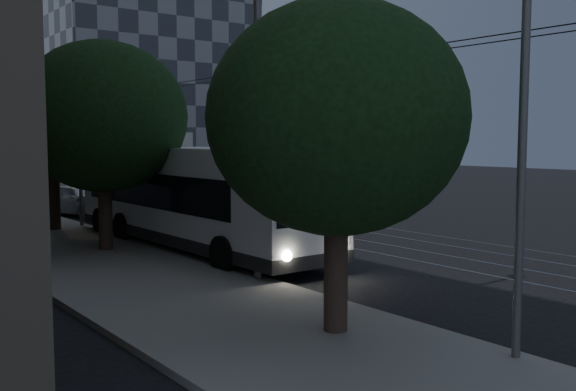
% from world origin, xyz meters
% --- Properties ---
extents(ground, '(120.00, 120.00, 0.00)m').
position_xyz_m(ground, '(0.00, 0.00, 0.00)').
color(ground, black).
rests_on(ground, ground).
extents(tram_rails, '(4.52, 90.00, 0.02)m').
position_xyz_m(tram_rails, '(2.50, 20.00, 0.01)').
color(tram_rails, gray).
rests_on(tram_rails, ground).
extents(overhead_wires, '(2.23, 90.00, 6.00)m').
position_xyz_m(overhead_wires, '(-4.97, 20.00, 3.47)').
color(overhead_wires, black).
rests_on(overhead_wires, ground).
extents(building_distant_right, '(22.00, 18.00, 24.00)m').
position_xyz_m(building_distant_right, '(18.00, 55.00, 12.00)').
color(building_distant_right, '#363C45').
rests_on(building_distant_right, ground).
extents(trolleybus, '(2.91, 13.17, 5.63)m').
position_xyz_m(trolleybus, '(-4.01, 3.18, 1.80)').
color(trolleybus, silver).
rests_on(trolleybus, ground).
extents(pickup_silver, '(3.24, 5.48, 1.43)m').
position_xyz_m(pickup_silver, '(-2.70, 11.79, 0.71)').
color(pickup_silver, '#B7BBC0').
rests_on(pickup_silver, ground).
extents(car_white_a, '(2.90, 4.85, 1.55)m').
position_xyz_m(car_white_a, '(-3.68, 14.73, 0.77)').
color(car_white_a, white).
rests_on(car_white_a, ground).
extents(car_white_b, '(3.29, 4.64, 1.25)m').
position_xyz_m(car_white_b, '(-3.53, 23.48, 0.62)').
color(car_white_b, white).
rests_on(car_white_b, ground).
extents(car_white_c, '(2.76, 4.63, 1.44)m').
position_xyz_m(car_white_c, '(-4.16, 27.35, 0.72)').
color(car_white_c, silver).
rests_on(car_white_c, ground).
extents(car_white_d, '(3.52, 4.89, 1.55)m').
position_xyz_m(car_white_d, '(-2.70, 29.50, 0.77)').
color(car_white_d, white).
rests_on(car_white_d, ground).
extents(tree_0, '(4.70, 4.70, 6.15)m').
position_xyz_m(tree_0, '(-6.65, -7.14, 4.03)').
color(tree_0, black).
rests_on(tree_0, ground).
extents(tree_1, '(5.28, 5.28, 6.75)m').
position_xyz_m(tree_1, '(-6.68, 3.86, 4.36)').
color(tree_1, black).
rests_on(tree_1, ground).
extents(tree_2, '(4.78, 4.78, 6.77)m').
position_xyz_m(tree_2, '(-6.50, 9.58, 4.61)').
color(tree_2, black).
rests_on(tree_2, ground).
extents(streetlamp_near, '(2.61, 0.44, 10.91)m').
position_xyz_m(streetlamp_near, '(-4.77, -2.54, 6.52)').
color(streetlamp_near, '#59595B').
rests_on(streetlamp_near, ground).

